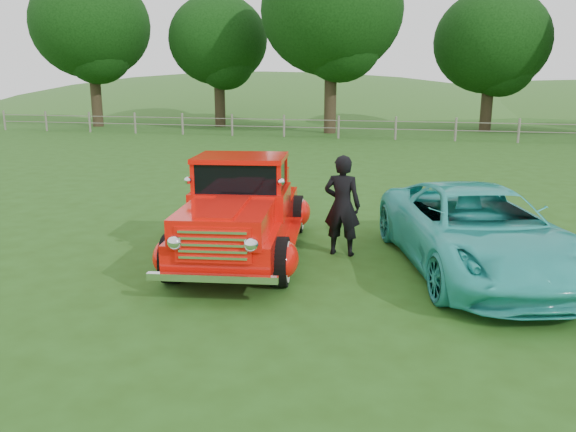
% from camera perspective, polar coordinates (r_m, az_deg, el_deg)
% --- Properties ---
extents(ground, '(140.00, 140.00, 0.00)m').
position_cam_1_polar(ground, '(8.62, 1.22, -6.93)').
color(ground, '#244B14').
rests_on(ground, ground).
extents(distant_hills, '(116.00, 60.00, 18.00)m').
position_cam_1_polar(distant_hills, '(68.01, 9.26, 7.06)').
color(distant_hills, '#2B5B21').
rests_on(distant_hills, ground).
extents(fence_line, '(48.00, 0.12, 1.20)m').
position_cam_1_polar(fence_line, '(30.02, 10.88, 8.76)').
color(fence_line, slate).
rests_on(fence_line, ground).
extents(tree_far_west, '(7.60, 7.60, 9.93)m').
position_cam_1_polar(tree_far_west, '(40.43, -19.42, 17.80)').
color(tree_far_west, '#2E2317').
rests_on(tree_far_west, ground).
extents(tree_mid_west, '(6.40, 6.40, 8.46)m').
position_cam_1_polar(tree_mid_west, '(38.51, -7.11, 17.29)').
color(tree_mid_west, '#2E2317').
rests_on(tree_mid_west, ground).
extents(tree_near_west, '(8.00, 8.00, 10.42)m').
position_cam_1_polar(tree_near_west, '(33.59, 4.47, 20.04)').
color(tree_near_west, '#2E2317').
rests_on(tree_near_west, ground).
extents(tree_near_east, '(6.80, 6.80, 8.33)m').
position_cam_1_polar(tree_near_east, '(37.07, 20.00, 16.28)').
color(tree_near_east, '#2E2317').
rests_on(tree_near_east, ground).
extents(red_pickup, '(2.78, 5.19, 1.78)m').
position_cam_1_polar(red_pickup, '(9.88, -4.64, 0.54)').
color(red_pickup, black).
rests_on(red_pickup, ground).
extents(teal_sedan, '(3.62, 5.35, 1.36)m').
position_cam_1_polar(teal_sedan, '(9.51, 18.64, -1.39)').
color(teal_sedan, '#2EBAB2').
rests_on(teal_sedan, ground).
extents(man, '(0.68, 0.47, 1.78)m').
position_cam_1_polar(man, '(9.86, 5.52, 1.07)').
color(man, black).
rests_on(man, ground).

